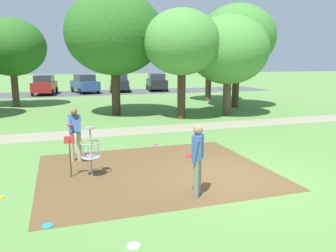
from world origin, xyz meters
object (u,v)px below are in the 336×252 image
player_foreground_watching (75,131)px  tree_far_right (12,47)px  frisbee_by_tee (133,246)px  parked_car_center_left (85,84)px  tree_near_left (182,43)px  tree_far_center (237,37)px  tree_mid_center (209,41)px  tree_mid_left (114,33)px  parked_car_rightmost (157,82)px  frisbee_far_left (156,145)px  parked_car_center_right (120,83)px  tree_near_right (228,50)px  player_throwing (198,156)px  parked_car_leftmost (45,85)px  frisbee_near_basket (47,226)px  disc_golf_basket (89,150)px

player_foreground_watching → tree_far_right: (-3.23, 14.88, 3.08)m
frisbee_by_tee → parked_car_center_left: (1.56, 29.57, 0.91)m
tree_near_left → tree_far_center: size_ratio=0.86×
parked_car_center_left → tree_mid_center: bearing=-49.3°
tree_mid_left → parked_car_rightmost: bearing=65.5°
frisbee_far_left → parked_car_rightmost: parked_car_rightmost is taller
tree_mid_center → parked_car_center_right: size_ratio=1.49×
tree_far_right → parked_car_center_left: bearing=59.2°
frisbee_by_tee → parked_car_center_left: size_ratio=0.05×
frisbee_far_left → tree_near_right: (6.00, 5.66, 3.75)m
frisbee_by_tee → parked_car_center_right: bearing=80.2°
tree_near_left → parked_car_rightmost: size_ratio=1.33×
player_throwing → parked_car_leftmost: bearing=98.6°
player_throwing → frisbee_by_tee: bearing=-138.3°
parked_car_leftmost → tree_mid_left: bearing=-73.0°
tree_far_right → tree_mid_center: bearing=-4.4°
frisbee_near_basket → tree_far_right: tree_far_right is taller
tree_mid_left → parked_car_leftmost: bearing=107.0°
tree_near_left → parked_car_leftmost: (-7.59, 16.89, -3.19)m
tree_mid_left → parked_car_leftmost: size_ratio=1.61×
frisbee_by_tee → parked_car_leftmost: size_ratio=0.05×
tree_near_right → parked_car_center_right: (-3.20, 17.57, -2.84)m
frisbee_by_tee → tree_near_right: 15.43m
frisbee_far_left → parked_car_center_left: size_ratio=0.05×
tree_mid_center → parked_car_rightmost: bearing=96.4°
frisbee_near_basket → parked_car_rightmost: 30.62m
parked_car_center_left → parked_car_center_right: size_ratio=1.02×
tree_mid_center → parked_car_center_left: 14.00m
player_throwing → tree_near_left: 11.41m
frisbee_by_tee → tree_far_right: bearing=100.7°
frisbee_by_tee → parked_car_rightmost: bearing=73.0°
tree_near_left → parked_car_leftmost: bearing=114.2°
tree_mid_left → tree_near_right: bearing=-19.2°
frisbee_by_tee → tree_far_center: (10.55, 15.31, 4.69)m
disc_golf_basket → frisbee_near_basket: size_ratio=6.36×
player_throwing → tree_mid_center: 19.91m
disc_golf_basket → tree_mid_center: tree_mid_center is taller
player_throwing → frisbee_far_left: (0.45, 5.06, -0.96)m
tree_near_right → tree_near_left: bearing=-173.9°
tree_mid_center → frisbee_far_left: bearing=-122.5°
frisbee_near_basket → parked_car_rightmost: parked_car_rightmost is taller
parked_car_center_right → tree_far_right: bearing=-133.4°
tree_mid_left → parked_car_center_left: 15.47m
player_foreground_watching → frisbee_by_tee: (0.64, -5.54, -0.98)m
frisbee_by_tee → tree_mid_center: tree_mid_center is taller
parked_car_center_left → parked_car_center_right: 3.62m
tree_near_left → tree_near_right: tree_near_left is taller
parked_car_leftmost → parked_car_rightmost: 11.42m
player_throwing → parked_car_rightmost: 29.15m
frisbee_near_basket → parked_car_center_right: size_ratio=0.05×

